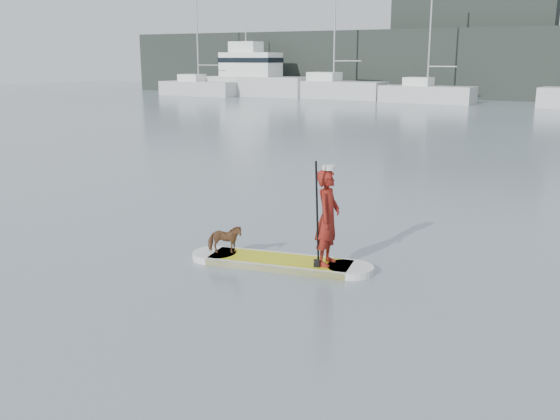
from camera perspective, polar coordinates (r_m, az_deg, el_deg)
The scene contains 11 objects.
ground at distance 6.91m, azimuth 7.57°, elevation -17.19°, with size 140.00×140.00×0.00m, color slate.
paddleboard at distance 10.93m, azimuth 0.00°, elevation -4.79°, with size 3.27×1.21×0.12m.
paddler at distance 10.46m, azimuth 4.38°, elevation -0.70°, with size 0.59×0.39×1.63m, color maroon.
white_cap at distance 10.28m, azimuth 4.47°, elevation 3.88°, with size 0.22×0.22×0.07m, color silver.
dog at distance 11.19m, azimuth -5.08°, elevation -2.68°, with size 0.28×0.61×0.52m, color #50301B.
paddle at distance 10.31m, azimuth 3.41°, elevation -1.69°, with size 0.10×0.30×2.00m.
sailboat_a at distance 61.12m, azimuth -7.49°, elevation 11.08°, with size 7.84×2.64×11.30m.
sailboat_b at distance 56.42m, azimuth 4.84°, elevation 11.10°, with size 9.50×3.43×13.87m.
sailboat_c at distance 52.10m, azimuth 13.21°, elevation 10.39°, with size 7.58×2.96×10.68m.
motor_yacht_b at distance 60.27m, azimuth -2.25°, elevation 12.16°, with size 10.13×3.81×6.60m.
shore_building_west at distance 60.79m, azimuth 17.07°, elevation 14.09°, with size 14.00×4.00×9.00m, color #202823.
Camera 1 is at (1.98, -5.59, 3.54)m, focal length 40.00 mm.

